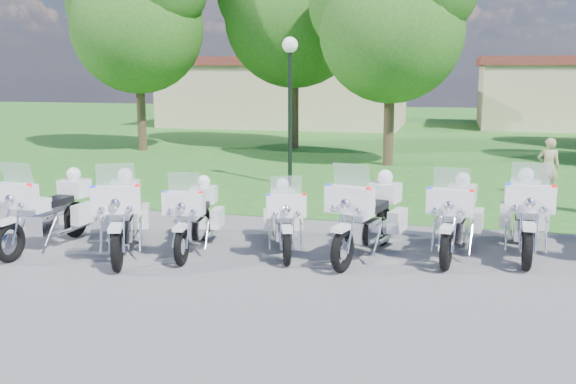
% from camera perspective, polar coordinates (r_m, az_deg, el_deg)
% --- Properties ---
extents(ground, '(100.00, 100.00, 0.00)m').
position_cam_1_polar(ground, '(11.71, -5.34, -5.45)').
color(ground, slate).
rests_on(ground, ground).
extents(grass_lawn, '(100.00, 48.00, 0.01)m').
position_cam_1_polar(grass_lawn, '(37.93, 8.39, 5.62)').
color(grass_lawn, '#23611E').
rests_on(grass_lawn, ground).
extents(motorcycle_0, '(0.93, 2.53, 1.70)m').
position_cam_1_polar(motorcycle_0, '(12.74, -20.49, -1.47)').
color(motorcycle_0, black).
rests_on(motorcycle_0, ground).
extents(motorcycle_1, '(1.50, 2.47, 1.76)m').
position_cam_1_polar(motorcycle_1, '(11.85, -14.52, -1.88)').
color(motorcycle_1, black).
rests_on(motorcycle_1, ground).
extents(motorcycle_2, '(0.96, 2.32, 1.56)m').
position_cam_1_polar(motorcycle_2, '(11.85, -8.26, -2.05)').
color(motorcycle_2, black).
rests_on(motorcycle_2, ground).
extents(motorcycle_3, '(1.15, 2.18, 1.51)m').
position_cam_1_polar(motorcycle_3, '(11.68, -0.34, -2.24)').
color(motorcycle_3, black).
rests_on(motorcycle_3, ground).
extents(motorcycle_4, '(1.28, 2.58, 1.76)m').
position_cam_1_polar(motorcycle_4, '(11.42, 7.12, -2.07)').
color(motorcycle_4, black).
rests_on(motorcycle_4, ground).
extents(motorcycle_5, '(1.03, 2.51, 1.69)m').
position_cam_1_polar(motorcycle_5, '(11.82, 14.69, -2.07)').
color(motorcycle_5, black).
rests_on(motorcycle_5, ground).
extents(motorcycle_6, '(0.95, 2.64, 1.77)m').
position_cam_1_polar(motorcycle_6, '(12.26, 20.39, -1.77)').
color(motorcycle_6, black).
rests_on(motorcycle_6, ground).
extents(lamp_post, '(0.44, 0.44, 4.20)m').
position_cam_1_polar(lamp_post, '(18.28, 0.18, 10.42)').
color(lamp_post, black).
rests_on(lamp_post, ground).
extents(tree_0, '(6.28, 5.36, 8.37)m').
position_cam_1_polar(tree_0, '(27.64, -13.32, 15.13)').
color(tree_0, '#38281C').
rests_on(tree_0, ground).
extents(tree_1, '(6.84, 5.84, 9.12)m').
position_cam_1_polar(tree_1, '(27.71, 0.50, 16.43)').
color(tree_1, '#38281C').
rests_on(tree_1, ground).
extents(tree_2, '(5.77, 4.92, 7.69)m').
position_cam_1_polar(tree_2, '(22.78, 9.11, 15.16)').
color(tree_2, '#38281C').
rests_on(tree_2, ground).
extents(building_west, '(14.56, 8.32, 4.10)m').
position_cam_1_polar(building_west, '(39.84, -0.10, 8.94)').
color(building_west, tan).
rests_on(building_west, ground).
extents(bystander_a, '(0.59, 0.41, 1.55)m').
position_cam_1_polar(bystander_a, '(18.10, 22.13, 2.03)').
color(bystander_a, tan).
rests_on(bystander_a, ground).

